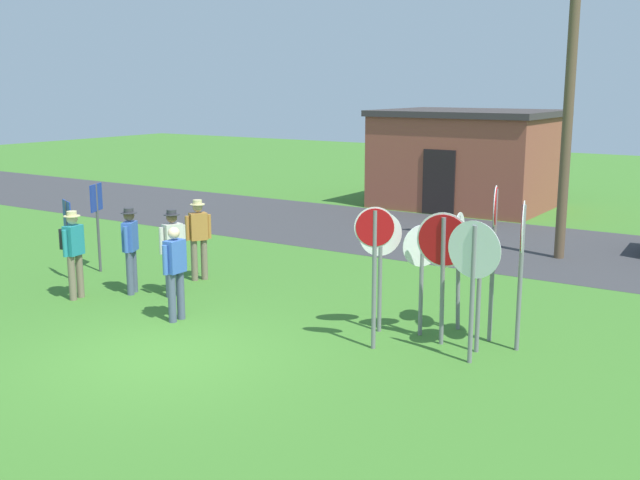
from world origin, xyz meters
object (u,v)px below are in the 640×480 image
(stop_sign_center_cluster, at_px, (459,251))
(stop_sign_tallest, at_px, (443,255))
(stop_sign_low_front, at_px, (422,261))
(stop_sign_far_back, at_px, (494,238))
(stop_sign_nearest, at_px, (375,255))
(stop_sign_rear_left, at_px, (474,266))
(stop_sign_leaning_left, at_px, (522,248))
(stop_sign_leaning_right, at_px, (380,251))
(info_panel_leftmost, at_px, (97,211))
(person_holding_notes, at_px, (175,268))
(utility_pole, at_px, (570,86))
(person_with_sunhat, at_px, (198,235))
(person_on_left, at_px, (173,248))
(info_panel_middle, at_px, (68,225))
(stop_sign_rear_right, at_px, (480,266))
(person_in_blue, at_px, (130,245))
(person_in_teal, at_px, (73,248))

(stop_sign_center_cluster, relative_size, stop_sign_tallest, 0.94)
(stop_sign_low_front, bearing_deg, stop_sign_far_back, 18.18)
(stop_sign_nearest, distance_m, stop_sign_rear_left, 1.55)
(stop_sign_leaning_left, xyz_separation_m, stop_sign_leaning_right, (-2.27, -0.37, -0.25))
(stop_sign_leaning_left, height_order, info_panel_leftmost, stop_sign_leaning_left)
(stop_sign_far_back, distance_m, stop_sign_rear_left, 1.14)
(person_holding_notes, bearing_deg, stop_sign_far_back, 21.73)
(utility_pole, relative_size, info_panel_leftmost, 3.95)
(stop_sign_rear_left, relative_size, person_holding_notes, 1.29)
(stop_sign_leaning_left, relative_size, person_with_sunhat, 1.38)
(person_on_left, bearing_deg, person_with_sunhat, 110.14)
(stop_sign_tallest, relative_size, person_with_sunhat, 1.25)
(utility_pole, bearing_deg, info_panel_middle, -136.35)
(utility_pole, distance_m, stop_sign_rear_left, 8.31)
(stop_sign_rear_left, bearing_deg, stop_sign_leaning_right, 163.48)
(stop_sign_leaning_left, bearing_deg, stop_sign_rear_left, -113.56)
(stop_sign_center_cluster, relative_size, info_panel_middle, 1.19)
(stop_sign_low_front, bearing_deg, stop_sign_rear_right, -13.04)
(stop_sign_rear_left, height_order, person_in_blue, stop_sign_rear_left)
(person_in_blue, relative_size, info_panel_middle, 1.02)
(stop_sign_rear_right, xyz_separation_m, info_panel_middle, (-9.04, -0.50, -0.21))
(stop_sign_low_front, distance_m, person_with_sunhat, 5.62)
(person_with_sunhat, bearing_deg, stop_sign_rear_right, -8.29)
(stop_sign_low_front, distance_m, stop_sign_rear_left, 1.44)
(stop_sign_low_front, bearing_deg, person_on_left, -174.23)
(stop_sign_leaning_left, bearing_deg, stop_sign_leaning_right, -170.69)
(stop_sign_leaning_left, relative_size, person_on_left, 1.38)
(person_holding_notes, bearing_deg, info_panel_leftmost, 156.84)
(person_in_teal, bearing_deg, person_on_left, 38.40)
(stop_sign_far_back, distance_m, stop_sign_nearest, 1.97)
(stop_sign_far_back, xyz_separation_m, stop_sign_leaning_right, (-1.75, -0.56, -0.31))
(stop_sign_leaning_right, relative_size, info_panel_leftmost, 1.04)
(stop_sign_center_cluster, distance_m, person_in_blue, 6.53)
(stop_sign_low_front, bearing_deg, person_in_blue, -172.08)
(stop_sign_far_back, bearing_deg, stop_sign_tallest, -133.42)
(stop_sign_leaning_right, bearing_deg, stop_sign_tallest, -3.03)
(stop_sign_rear_right, bearing_deg, person_in_teal, -169.38)
(stop_sign_rear_left, height_order, person_in_teal, stop_sign_rear_left)
(utility_pole, xyz_separation_m, stop_sign_rear_right, (0.83, -7.34, -2.70))
(stop_sign_center_cluster, bearing_deg, stop_sign_rear_right, -50.78)
(stop_sign_rear_right, xyz_separation_m, stop_sign_nearest, (-1.43, -0.76, 0.13))
(stop_sign_low_front, bearing_deg, info_panel_middle, -174.55)
(stop_sign_rear_right, distance_m, person_in_teal, 7.86)
(person_in_teal, height_order, info_panel_middle, person_in_teal)
(person_holding_notes, bearing_deg, person_in_teal, -178.98)
(utility_pole, height_order, stop_sign_tallest, utility_pole)
(stop_sign_leaning_left, relative_size, stop_sign_leaning_right, 1.16)
(stop_sign_nearest, bearing_deg, stop_sign_center_cluster, 66.79)
(info_panel_leftmost, bearing_deg, stop_sign_rear_left, -5.05)
(person_holding_notes, bearing_deg, stop_sign_leaning_right, 23.76)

